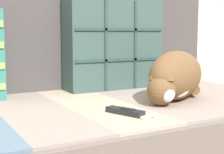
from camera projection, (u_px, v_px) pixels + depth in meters
couch at (90, 151)px, 1.33m from camera, size 1.71×0.91×0.39m
sofa_backrest at (54, 38)px, 1.61m from camera, size 1.67×0.14×0.47m
throw_pillow_quilted at (114, 44)px, 1.61m from camera, size 0.47×0.14×0.41m
sleeping_cat at (175, 77)px, 1.33m from camera, size 0.39×0.33×0.19m
game_remote_far at (127, 112)px, 1.10m from camera, size 0.10×0.19×0.02m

